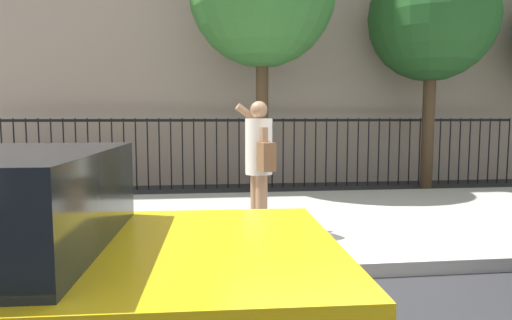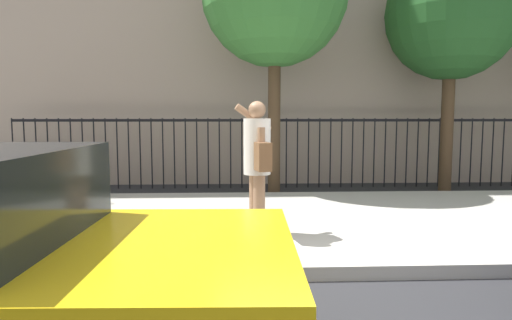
# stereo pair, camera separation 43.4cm
# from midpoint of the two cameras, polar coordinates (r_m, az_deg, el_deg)

# --- Properties ---
(ground_plane) EXTENTS (60.00, 60.00, 0.00)m
(ground_plane) POSITION_cam_midpoint_polar(r_m,az_deg,el_deg) (4.71, 9.20, -14.82)
(ground_plane) COLOR #28282B
(sidewalk) EXTENTS (28.00, 4.40, 0.15)m
(sidewalk) POSITION_cam_midpoint_polar(r_m,az_deg,el_deg) (6.75, 4.02, -7.82)
(sidewalk) COLOR #B2ADA3
(sidewalk) RESTS_ON ground
(iron_fence) EXTENTS (12.03, 0.04, 1.60)m
(iron_fence) POSITION_cam_midpoint_polar(r_m,az_deg,el_deg) (10.24, 0.17, 2.13)
(iron_fence) COLOR black
(iron_fence) RESTS_ON ground
(pedestrian_on_phone) EXTENTS (0.50, 0.70, 1.68)m
(pedestrian_on_phone) POSITION_cam_midpoint_polar(r_m,az_deg,el_deg) (5.56, -1.78, 0.29)
(pedestrian_on_phone) COLOR #936B4C
(pedestrian_on_phone) RESTS_ON sidewalk
(street_bench) EXTENTS (1.60, 0.45, 0.95)m
(street_bench) POSITION_cam_midpoint_polar(r_m,az_deg,el_deg) (8.58, -28.78, -1.72)
(street_bench) COLOR brown
(street_bench) RESTS_ON sidewalk
(street_tree_near) EXTENTS (2.78, 2.78, 5.20)m
(street_tree_near) POSITION_cam_midpoint_polar(r_m,az_deg,el_deg) (10.93, 20.47, 16.57)
(street_tree_near) COLOR #4C3823
(street_tree_near) RESTS_ON ground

